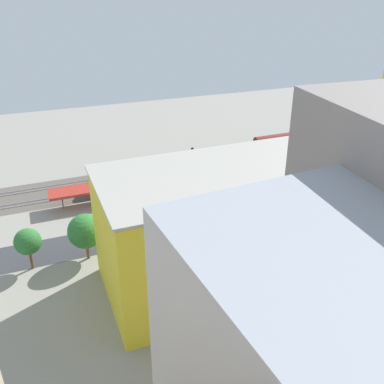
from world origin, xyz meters
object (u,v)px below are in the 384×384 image
at_px(parked_car_2, 258,199).
at_px(street_tree_1, 85,231).
at_px(parked_car_1, 288,193).
at_px(street_tree_2, 286,194).
at_px(parked_car_5, 157,218).
at_px(street_tree_0, 245,199).
at_px(platform_canopy_near, 169,176).
at_px(freight_coach_far, 131,174).
at_px(construction_building, 232,227).
at_px(tower_crane, 376,137).
at_px(platform_canopy_far, 179,161).
at_px(street_tree_3, 28,242).
at_px(box_truck_1, 147,237).
at_px(street_tree_4, 173,216).
at_px(parked_car_3, 225,205).
at_px(traffic_light, 189,219).
at_px(locomotive, 212,157).
at_px(box_truck_0, 173,232).
at_px(passenger_coach, 283,143).
at_px(box_truck_2, 217,220).

height_order(parked_car_2, street_tree_1, street_tree_1).
distance_m(parked_car_1, street_tree_2, 12.53).
height_order(parked_car_5, street_tree_0, street_tree_0).
relative_size(platform_canopy_near, street_tree_0, 6.18).
bearing_deg(freight_coach_far, construction_building, 100.50).
bearing_deg(street_tree_2, parked_car_1, -126.87).
distance_m(tower_crane, street_tree_0, 27.34).
bearing_deg(platform_canopy_far, parked_car_5, 60.00).
relative_size(street_tree_1, street_tree_3, 1.13).
bearing_deg(tower_crane, box_truck_1, -22.71).
bearing_deg(street_tree_4, parked_car_2, -160.69).
bearing_deg(platform_canopy_far, street_tree_1, 46.75).
relative_size(box_truck_1, street_tree_3, 1.25).
bearing_deg(parked_car_5, parked_car_3, -179.61).
xyz_separation_m(street_tree_1, street_tree_3, (9.73, -0.35, -0.20)).
distance_m(tower_crane, street_tree_2, 22.71).
bearing_deg(construction_building, parked_car_3, -113.31).
height_order(platform_canopy_far, parked_car_2, platform_canopy_far).
relative_size(street_tree_3, traffic_light, 1.33).
xyz_separation_m(locomotive, box_truck_0, (22.24, 32.99, -0.23)).
relative_size(parked_car_2, parked_car_3, 0.91).
bearing_deg(street_tree_3, street_tree_4, -179.49).
bearing_deg(street_tree_4, traffic_light, 178.98).
bearing_deg(platform_canopy_far, box_truck_1, 60.29).
height_order(platform_canopy_near, street_tree_3, street_tree_3).
distance_m(parked_car_5, street_tree_2, 27.23).
distance_m(passenger_coach, parked_car_5, 51.83).
bearing_deg(street_tree_0, tower_crane, 136.03).
bearing_deg(street_tree_2, parked_car_5, -19.27).
xyz_separation_m(platform_canopy_near, parked_car_1, (-25.01, 12.74, -3.09)).
relative_size(locomotive, freight_coach_far, 0.86).
distance_m(platform_canopy_far, street_tree_1, 40.38).
distance_m(passenger_coach, box_truck_2, 47.00).
relative_size(box_truck_1, box_truck_2, 1.01).
xyz_separation_m(street_tree_1, street_tree_4, (-16.53, -0.58, -0.42)).
bearing_deg(parked_car_5, tower_crane, 144.17).
height_order(locomotive, box_truck_1, locomotive).
distance_m(platform_canopy_far, box_truck_0, 30.99).
distance_m(passenger_coach, construction_building, 61.74).
distance_m(parked_car_3, box_truck_2, 8.55).
xyz_separation_m(street_tree_1, traffic_light, (-19.94, -0.52, -1.77)).
bearing_deg(platform_canopy_far, traffic_light, 75.06).
xyz_separation_m(tower_crane, street_tree_2, (6.83, -14.32, -16.24)).
height_order(box_truck_1, street_tree_3, street_tree_3).
distance_m(parked_car_3, box_truck_1, 21.65).
relative_size(platform_canopy_near, freight_coach_far, 3.26).
distance_m(parked_car_3, street_tree_1, 32.89).
bearing_deg(box_truck_1, construction_building, 126.54).
relative_size(parked_car_5, street_tree_4, 0.58).
bearing_deg(street_tree_1, passenger_coach, -151.17).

